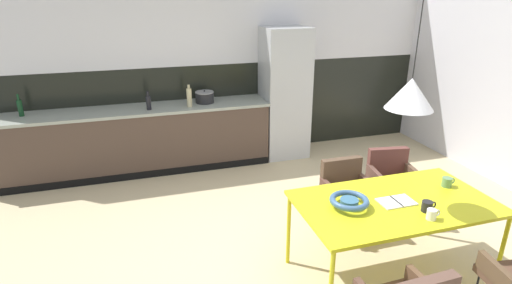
{
  "coord_description": "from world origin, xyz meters",
  "views": [
    {
      "loc": [
        -1.26,
        -2.93,
        2.46
      ],
      "look_at": [
        -0.13,
        0.81,
        0.97
      ],
      "focal_mm": 28.56,
      "sensor_mm": 36.0,
      "label": 1
    }
  ],
  "objects_px": {
    "dining_table": "(395,206)",
    "armchair_corner_seat": "(346,187)",
    "fruit_bowl": "(349,201)",
    "bottle_spice_small": "(20,107)",
    "cooking_pot": "(205,97)",
    "bottle_oil_tall": "(189,97)",
    "refrigerator_column": "(284,93)",
    "open_book": "(396,202)",
    "armchair_by_stool": "(391,174)",
    "mug_glass_clear": "(447,182)",
    "mug_short_terracotta": "(427,206)",
    "pendant_lamp_over_table_near": "(410,94)",
    "bottle_vinegar_dark": "(149,102)",
    "mug_tall_blue": "(432,214)"
  },
  "relations": [
    {
      "from": "bottle_spice_small",
      "to": "pendant_lamp_over_table_near",
      "type": "xyz_separation_m",
      "value": [
        3.45,
        -3.08,
        0.67
      ]
    },
    {
      "from": "refrigerator_column",
      "to": "bottle_oil_tall",
      "type": "relative_size",
      "value": 6.3
    },
    {
      "from": "fruit_bowl",
      "to": "bottle_spice_small",
      "type": "distance_m",
      "value": 4.3
    },
    {
      "from": "mug_tall_blue",
      "to": "mug_glass_clear",
      "type": "height_order",
      "value": "mug_glass_clear"
    },
    {
      "from": "mug_short_terracotta",
      "to": "bottle_spice_small",
      "type": "height_order",
      "value": "bottle_spice_small"
    },
    {
      "from": "armchair_corner_seat",
      "to": "pendant_lamp_over_table_near",
      "type": "height_order",
      "value": "pendant_lamp_over_table_near"
    },
    {
      "from": "cooking_pot",
      "to": "bottle_oil_tall",
      "type": "height_order",
      "value": "bottle_oil_tall"
    },
    {
      "from": "armchair_by_stool",
      "to": "dining_table",
      "type": "bearing_deg",
      "value": 65.55
    },
    {
      "from": "fruit_bowl",
      "to": "dining_table",
      "type": "bearing_deg",
      "value": -4.39
    },
    {
      "from": "mug_tall_blue",
      "to": "fruit_bowl",
      "type": "bearing_deg",
      "value": 145.81
    },
    {
      "from": "armchair_corner_seat",
      "to": "bottle_oil_tall",
      "type": "relative_size",
      "value": 2.47
    },
    {
      "from": "armchair_corner_seat",
      "to": "mug_glass_clear",
      "type": "bearing_deg",
      "value": 129.89
    },
    {
      "from": "pendant_lamp_over_table_near",
      "to": "bottle_vinegar_dark",
      "type": "bearing_deg",
      "value": 122.68
    },
    {
      "from": "cooking_pot",
      "to": "mug_glass_clear",
      "type": "bearing_deg",
      "value": -60.02
    },
    {
      "from": "dining_table",
      "to": "armchair_by_stool",
      "type": "distance_m",
      "value": 1.14
    },
    {
      "from": "mug_glass_clear",
      "to": "mug_short_terracotta",
      "type": "relative_size",
      "value": 1.0
    },
    {
      "from": "armchair_by_stool",
      "to": "bottle_oil_tall",
      "type": "relative_size",
      "value": 2.51
    },
    {
      "from": "mug_tall_blue",
      "to": "mug_short_terracotta",
      "type": "xyz_separation_m",
      "value": [
        0.05,
        0.11,
        0.0
      ]
    },
    {
      "from": "armchair_by_stool",
      "to": "bottle_oil_tall",
      "type": "height_order",
      "value": "bottle_oil_tall"
    },
    {
      "from": "mug_tall_blue",
      "to": "cooking_pot",
      "type": "bearing_deg",
      "value": 109.3
    },
    {
      "from": "refrigerator_column",
      "to": "open_book",
      "type": "height_order",
      "value": "refrigerator_column"
    },
    {
      "from": "bottle_vinegar_dark",
      "to": "pendant_lamp_over_table_near",
      "type": "height_order",
      "value": "pendant_lamp_over_table_near"
    },
    {
      "from": "dining_table",
      "to": "mug_tall_blue",
      "type": "height_order",
      "value": "mug_tall_blue"
    },
    {
      "from": "dining_table",
      "to": "armchair_by_stool",
      "type": "xyz_separation_m",
      "value": [
        0.62,
        0.93,
        -0.21
      ]
    },
    {
      "from": "dining_table",
      "to": "armchair_corner_seat",
      "type": "xyz_separation_m",
      "value": [
        0.01,
        0.84,
        -0.23
      ]
    },
    {
      "from": "armchair_by_stool",
      "to": "refrigerator_column",
      "type": "bearing_deg",
      "value": -67.16
    },
    {
      "from": "cooking_pot",
      "to": "bottle_oil_tall",
      "type": "xyz_separation_m",
      "value": [
        -0.24,
        -0.15,
        0.05
      ]
    },
    {
      "from": "armchair_corner_seat",
      "to": "mug_glass_clear",
      "type": "height_order",
      "value": "mug_glass_clear"
    },
    {
      "from": "cooking_pot",
      "to": "bottle_spice_small",
      "type": "bearing_deg",
      "value": 179.27
    },
    {
      "from": "fruit_bowl",
      "to": "pendant_lamp_over_table_near",
      "type": "bearing_deg",
      "value": -4.68
    },
    {
      "from": "armchair_corner_seat",
      "to": "bottle_oil_tall",
      "type": "xyz_separation_m",
      "value": [
        -1.33,
        2.06,
        0.57
      ]
    },
    {
      "from": "dining_table",
      "to": "bottle_spice_small",
      "type": "xyz_separation_m",
      "value": [
        -3.45,
        3.08,
        0.32
      ]
    },
    {
      "from": "armchair_corner_seat",
      "to": "pendant_lamp_over_table_near",
      "type": "bearing_deg",
      "value": 89.63
    },
    {
      "from": "open_book",
      "to": "bottle_vinegar_dark",
      "type": "bearing_deg",
      "value": 122.53
    },
    {
      "from": "fruit_bowl",
      "to": "mug_short_terracotta",
      "type": "xyz_separation_m",
      "value": [
        0.57,
        -0.25,
        -0.01
      ]
    },
    {
      "from": "bottle_oil_tall",
      "to": "bottle_vinegar_dark",
      "type": "height_order",
      "value": "bottle_oil_tall"
    },
    {
      "from": "mug_short_terracotta",
      "to": "dining_table",
      "type": "bearing_deg",
      "value": 124.53
    },
    {
      "from": "cooking_pot",
      "to": "bottle_vinegar_dark",
      "type": "distance_m",
      "value": 0.8
    },
    {
      "from": "bottle_oil_tall",
      "to": "pendant_lamp_over_table_near",
      "type": "height_order",
      "value": "pendant_lamp_over_table_near"
    },
    {
      "from": "armchair_corner_seat",
      "to": "armchair_by_stool",
      "type": "xyz_separation_m",
      "value": [
        0.61,
        0.09,
        0.02
      ]
    },
    {
      "from": "armchair_by_stool",
      "to": "bottle_oil_tall",
      "type": "bearing_deg",
      "value": -35.91
    },
    {
      "from": "bottle_spice_small",
      "to": "bottle_vinegar_dark",
      "type": "distance_m",
      "value": 1.59
    },
    {
      "from": "mug_glass_clear",
      "to": "mug_short_terracotta",
      "type": "height_order",
      "value": "mug_short_terracotta"
    },
    {
      "from": "cooking_pot",
      "to": "bottle_oil_tall",
      "type": "distance_m",
      "value": 0.29
    },
    {
      "from": "mug_glass_clear",
      "to": "cooking_pot",
      "type": "relative_size",
      "value": 0.49
    },
    {
      "from": "bottle_spice_small",
      "to": "refrigerator_column",
      "type": "bearing_deg",
      "value": -0.98
    },
    {
      "from": "dining_table",
      "to": "mug_short_terracotta",
      "type": "height_order",
      "value": "mug_short_terracotta"
    },
    {
      "from": "open_book",
      "to": "mug_glass_clear",
      "type": "relative_size",
      "value": 2.31
    },
    {
      "from": "fruit_bowl",
      "to": "open_book",
      "type": "distance_m",
      "value": 0.43
    },
    {
      "from": "open_book",
      "to": "fruit_bowl",
      "type": "bearing_deg",
      "value": 173.54
    }
  ]
}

